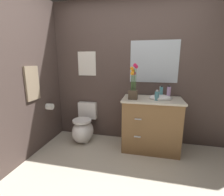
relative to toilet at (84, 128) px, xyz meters
The scene contains 12 objects.
wall_back 1.49m from the toilet, 15.72° to the left, with size 4.58×0.05×2.50m, color #4C3D38.
wall_left 1.40m from the toilet, 131.09° to the right, with size 0.05×4.01×2.50m, color #4C3D38.
toilet is the anchor object (origin of this frame).
vanity_cabinet 1.23m from the toilet, ahead, with size 0.94×0.56×1.05m.
flower_vase 1.22m from the toilet, ahead, with size 0.14×0.14×0.56m.
soap_bottle 1.53m from the toilet, ahead, with size 0.05×0.05×0.21m.
lotion_bottle 1.63m from the toilet, ahead, with size 0.06×0.06×0.21m.
hand_wash_bottle 1.46m from the toilet, ahead, with size 0.07×0.07×0.16m.
wall_poster 1.20m from the toilet, 90.00° to the left, with size 0.34×0.01×0.44m, color silver.
wall_mirror 1.73m from the toilet, 12.47° to the left, with size 0.80×0.01×0.70m, color #B2BCC6.
hanging_towel 1.18m from the toilet, 139.94° to the right, with size 0.03×0.28×0.52m, color gray.
toilet_paper_roll 0.72m from the toilet, 160.03° to the right, with size 0.11×0.11×0.11m, color white.
Camera 1 is at (0.28, -1.46, 1.46)m, focal length 25.88 mm.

